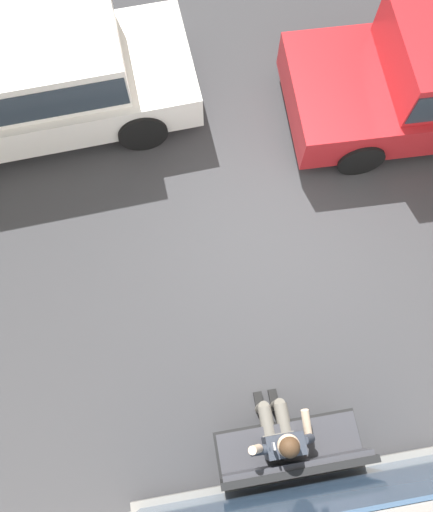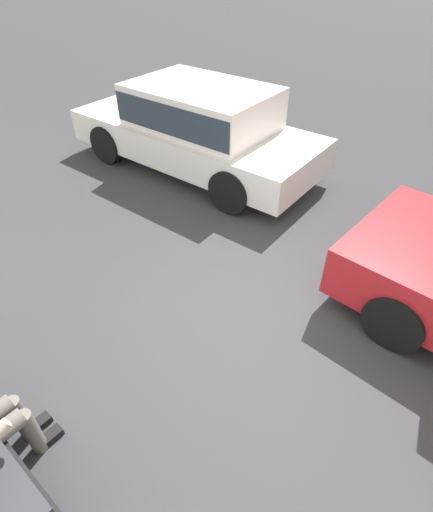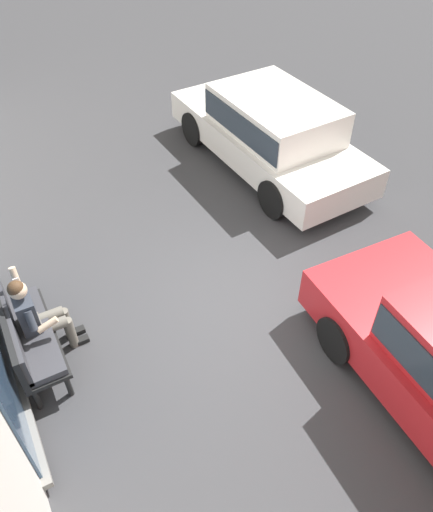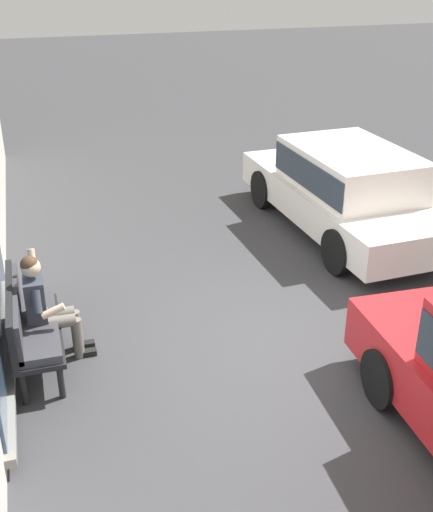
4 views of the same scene
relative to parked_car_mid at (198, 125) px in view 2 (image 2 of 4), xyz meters
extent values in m
plane|color=#38383A|center=(-2.93, 2.34, -0.81)|extent=(60.00, 60.00, 0.00)
cylinder|color=#6B665B|center=(-2.29, 4.70, -0.55)|extent=(0.12, 0.12, 0.52)
cube|color=black|center=(-2.29, 4.62, -0.78)|extent=(0.10, 0.24, 0.07)
cylinder|color=#6B665B|center=(-2.47, 4.70, -0.55)|extent=(0.12, 0.12, 0.52)
cube|color=black|center=(-2.47, 4.62, -0.78)|extent=(0.10, 0.24, 0.07)
cylinder|color=black|center=(-4.26, 1.70, -0.49)|extent=(0.65, 0.20, 0.64)
cube|color=white|center=(0.08, 0.00, -0.28)|extent=(4.64, 2.04, 0.55)
cube|color=white|center=(-0.10, -0.01, 0.33)|extent=(2.45, 1.71, 0.66)
cube|color=#28333D|center=(-0.10, -0.01, 0.33)|extent=(2.40, 1.74, 0.47)
cylinder|color=black|center=(1.45, 0.94, -0.47)|extent=(0.70, 0.22, 0.70)
cylinder|color=black|center=(1.54, -0.79, -0.47)|extent=(0.70, 0.22, 0.70)
cylinder|color=black|center=(-1.37, 0.79, -0.47)|extent=(0.70, 0.22, 0.70)
cylinder|color=black|center=(-1.28, -0.93, -0.47)|extent=(0.70, 0.22, 0.70)
camera|label=1|loc=(-1.72, 4.94, 5.45)|focal=35.00mm
camera|label=2|loc=(-4.65, 4.94, 2.60)|focal=28.00mm
camera|label=3|loc=(-7.00, 4.94, 4.73)|focal=35.00mm
camera|label=4|loc=(-9.04, 4.94, 3.65)|focal=45.00mm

